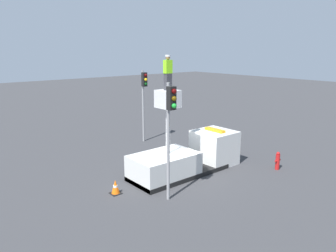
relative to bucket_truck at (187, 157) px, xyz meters
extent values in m
plane|color=#38383A|center=(-0.61, 0.00, -0.89)|extent=(120.00, 120.00, 0.00)
cube|color=black|center=(-0.61, 0.00, -0.77)|extent=(5.66, 2.30, 0.24)
cube|color=silver|center=(-1.68, 0.00, -0.20)|extent=(3.52, 2.24, 1.38)
cube|color=silver|center=(2.22, 0.00, 0.11)|extent=(2.14, 2.24, 2.00)
cube|color=black|center=(3.30, 0.00, 0.51)|extent=(0.03, 1.91, 0.80)
cube|color=orange|center=(2.22, 0.00, 1.19)|extent=(0.36, 1.35, 0.14)
cylinder|color=silver|center=(-1.41, 0.00, 1.77)|extent=(0.22, 0.22, 2.56)
cube|color=silver|center=(-1.41, 0.00, 3.40)|extent=(1.01, 1.01, 0.90)
cube|color=#38383D|center=(-1.41, 0.00, 4.27)|extent=(0.34, 0.26, 0.84)
cube|color=#8CEA1E|center=(-1.41, 0.00, 5.02)|extent=(0.40, 0.26, 0.66)
sphere|color=#9E704C|center=(-1.41, 0.00, 5.46)|extent=(0.23, 0.23, 0.23)
cylinder|color=white|center=(-1.41, 0.00, 5.55)|extent=(0.26, 0.26, 0.09)
cylinder|color=gray|center=(-3.07, -2.01, 1.80)|extent=(0.14, 0.14, 5.38)
cube|color=black|center=(-3.07, -2.22, 3.84)|extent=(0.34, 0.28, 1.00)
sphere|color=#490707|center=(-3.07, -2.40, 4.15)|extent=(0.22, 0.22, 0.22)
sphere|color=#503C07|center=(-3.07, -2.40, 3.84)|extent=(0.22, 0.22, 0.22)
sphere|color=green|center=(-3.07, -2.40, 3.53)|extent=(0.22, 0.22, 0.22)
cylinder|color=gray|center=(1.78, 6.70, 1.76)|extent=(0.14, 0.14, 5.28)
cube|color=black|center=(1.78, 6.49, 3.75)|extent=(0.34, 0.28, 1.00)
sphere|color=#490707|center=(1.78, 6.30, 4.06)|extent=(0.22, 0.22, 0.22)
sphere|color=gold|center=(1.78, 6.30, 3.75)|extent=(0.22, 0.22, 0.22)
sphere|color=#083710|center=(1.78, 6.30, 3.44)|extent=(0.22, 0.22, 0.22)
cylinder|color=red|center=(4.23, -3.06, -0.44)|extent=(0.24, 0.24, 0.89)
sphere|color=red|center=(4.23, -3.06, 0.06)|extent=(0.21, 0.21, 0.21)
cylinder|color=red|center=(4.05, -3.06, -0.35)|extent=(0.12, 0.10, 0.10)
cylinder|color=red|center=(4.41, -3.06, -0.35)|extent=(0.12, 0.10, 0.10)
cube|color=black|center=(-4.62, 0.07, -0.87)|extent=(0.50, 0.50, 0.03)
cone|color=orange|center=(-4.62, 0.07, -0.54)|extent=(0.42, 0.42, 0.69)
cylinder|color=white|center=(-4.62, 0.07, -0.51)|extent=(0.22, 0.22, 0.10)
camera|label=1|loc=(-11.98, -12.72, 5.88)|focal=35.00mm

